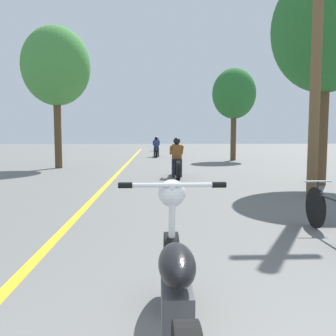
{
  "coord_description": "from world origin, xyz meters",
  "views": [
    {
      "loc": [
        -0.28,
        -1.1,
        1.47
      ],
      "look_at": [
        -0.04,
        5.11,
        0.9
      ],
      "focal_mm": 38.0,
      "sensor_mm": 36.0,
      "label": 1
    }
  ],
  "objects_px": {
    "roadside_tree_right_far": "(234,94)",
    "roadside_tree_left": "(56,67)",
    "motorcycle_rider_far": "(157,145)",
    "bicycle_parked": "(332,213)",
    "motorcycle_rider_mid": "(156,149)",
    "utility_pole": "(317,50)",
    "motorcycle_foreground": "(176,290)",
    "roadside_tree_right_near": "(326,31)",
    "motorcycle_rider_lead": "(177,162)"
  },
  "relations": [
    {
      "from": "utility_pole",
      "to": "motorcycle_rider_lead",
      "type": "distance_m",
      "value": 5.9
    },
    {
      "from": "utility_pole",
      "to": "bicycle_parked",
      "type": "distance_m",
      "value": 4.67
    },
    {
      "from": "motorcycle_rider_mid",
      "to": "motorcycle_rider_lead",
      "type": "bearing_deg",
      "value": -86.8
    },
    {
      "from": "motorcycle_rider_far",
      "to": "roadside_tree_left",
      "type": "bearing_deg",
      "value": -104.86
    },
    {
      "from": "motorcycle_rider_far",
      "to": "bicycle_parked",
      "type": "bearing_deg",
      "value": -85.32
    },
    {
      "from": "motorcycle_rider_lead",
      "to": "motorcycle_rider_far",
      "type": "bearing_deg",
      "value": 91.53
    },
    {
      "from": "roadside_tree_right_far",
      "to": "motorcycle_rider_lead",
      "type": "height_order",
      "value": "roadside_tree_right_far"
    },
    {
      "from": "roadside_tree_right_near",
      "to": "motorcycle_rider_lead",
      "type": "height_order",
      "value": "roadside_tree_right_near"
    },
    {
      "from": "utility_pole",
      "to": "bicycle_parked",
      "type": "xyz_separation_m",
      "value": [
        -1.18,
        -3.31,
        -3.08
      ]
    },
    {
      "from": "motorcycle_rider_lead",
      "to": "bicycle_parked",
      "type": "relative_size",
      "value": 1.25
    },
    {
      "from": "roadside_tree_right_far",
      "to": "roadside_tree_left",
      "type": "bearing_deg",
      "value": -152.8
    },
    {
      "from": "roadside_tree_right_far",
      "to": "roadside_tree_left",
      "type": "height_order",
      "value": "roadside_tree_left"
    },
    {
      "from": "motorcycle_rider_lead",
      "to": "motorcycle_rider_mid",
      "type": "xyz_separation_m",
      "value": [
        -0.66,
        11.71,
        -0.01
      ]
    },
    {
      "from": "roadside_tree_left",
      "to": "motorcycle_rider_far",
      "type": "bearing_deg",
      "value": 75.14
    },
    {
      "from": "roadside_tree_right_near",
      "to": "motorcycle_rider_lead",
      "type": "relative_size",
      "value": 2.92
    },
    {
      "from": "motorcycle_rider_mid",
      "to": "motorcycle_rider_far",
      "type": "relative_size",
      "value": 1.04
    },
    {
      "from": "utility_pole",
      "to": "motorcycle_rider_far",
      "type": "xyz_separation_m",
      "value": [
        -3.51,
        25.09,
        -2.91
      ]
    },
    {
      "from": "utility_pole",
      "to": "roadside_tree_right_far",
      "type": "height_order",
      "value": "utility_pole"
    },
    {
      "from": "utility_pole",
      "to": "bicycle_parked",
      "type": "bearing_deg",
      "value": -109.68
    },
    {
      "from": "motorcycle_rider_lead",
      "to": "motorcycle_rider_mid",
      "type": "bearing_deg",
      "value": 93.2
    },
    {
      "from": "roadside_tree_right_near",
      "to": "roadside_tree_right_far",
      "type": "distance_m",
      "value": 10.47
    },
    {
      "from": "roadside_tree_left",
      "to": "motorcycle_rider_lead",
      "type": "xyz_separation_m",
      "value": [
        5.11,
        -3.72,
        -3.95
      ]
    },
    {
      "from": "motorcycle_foreground",
      "to": "roadside_tree_left",
      "type": "bearing_deg",
      "value": 107.8
    },
    {
      "from": "utility_pole",
      "to": "motorcycle_rider_far",
      "type": "relative_size",
      "value": 3.35
    },
    {
      "from": "utility_pole",
      "to": "motorcycle_rider_far",
      "type": "bearing_deg",
      "value": 97.96
    },
    {
      "from": "motorcycle_rider_lead",
      "to": "motorcycle_rider_mid",
      "type": "distance_m",
      "value": 11.73
    },
    {
      "from": "roadside_tree_right_far",
      "to": "motorcycle_rider_far",
      "type": "bearing_deg",
      "value": 109.38
    },
    {
      "from": "roadside_tree_right_far",
      "to": "motorcycle_rider_far",
      "type": "height_order",
      "value": "roadside_tree_right_far"
    },
    {
      "from": "roadside_tree_right_far",
      "to": "bicycle_parked",
      "type": "bearing_deg",
      "value": -97.51
    },
    {
      "from": "motorcycle_rider_far",
      "to": "motorcycle_foreground",
      "type": "bearing_deg",
      "value": -90.17
    },
    {
      "from": "motorcycle_foreground",
      "to": "bicycle_parked",
      "type": "height_order",
      "value": "motorcycle_foreground"
    },
    {
      "from": "utility_pole",
      "to": "motorcycle_foreground",
      "type": "height_order",
      "value": "utility_pole"
    },
    {
      "from": "utility_pole",
      "to": "roadside_tree_right_far",
      "type": "relative_size",
      "value": 1.25
    },
    {
      "from": "roadside_tree_right_far",
      "to": "motorcycle_foreground",
      "type": "bearing_deg",
      "value": -103.68
    },
    {
      "from": "motorcycle_foreground",
      "to": "motorcycle_rider_lead",
      "type": "xyz_separation_m",
      "value": [
        0.65,
        10.18,
        0.08
      ]
    },
    {
      "from": "roadside_tree_right_near",
      "to": "motorcycle_foreground",
      "type": "relative_size",
      "value": 2.94
    },
    {
      "from": "motorcycle_foreground",
      "to": "motorcycle_rider_mid",
      "type": "distance_m",
      "value": 21.89
    },
    {
      "from": "motorcycle_foreground",
      "to": "motorcycle_rider_far",
      "type": "bearing_deg",
      "value": 89.83
    },
    {
      "from": "motorcycle_foreground",
      "to": "motorcycle_rider_far",
      "type": "xyz_separation_m",
      "value": [
        0.09,
        31.06,
        0.07
      ]
    },
    {
      "from": "utility_pole",
      "to": "roadside_tree_right_far",
      "type": "distance_m",
      "value": 12.58
    },
    {
      "from": "roadside_tree_right_far",
      "to": "motorcycle_rider_lead",
      "type": "bearing_deg",
      "value": -114.85
    },
    {
      "from": "roadside_tree_right_far",
      "to": "bicycle_parked",
      "type": "xyz_separation_m",
      "value": [
        -2.09,
        -15.85,
        -3.5
      ]
    },
    {
      "from": "motorcycle_rider_far",
      "to": "motorcycle_rider_mid",
      "type": "bearing_deg",
      "value": -90.61
    },
    {
      "from": "utility_pole",
      "to": "motorcycle_foreground",
      "type": "relative_size",
      "value": 3.12
    },
    {
      "from": "roadside_tree_right_far",
      "to": "motorcycle_rider_lead",
      "type": "distance_m",
      "value": 9.76
    },
    {
      "from": "roadside_tree_right_near",
      "to": "motorcycle_rider_mid",
      "type": "height_order",
      "value": "roadside_tree_right_near"
    },
    {
      "from": "roadside_tree_right_near",
      "to": "bicycle_parked",
      "type": "distance_m",
      "value": 7.2
    },
    {
      "from": "motorcycle_rider_mid",
      "to": "bicycle_parked",
      "type": "relative_size",
      "value": 1.21
    },
    {
      "from": "motorcycle_foreground",
      "to": "bicycle_parked",
      "type": "bearing_deg",
      "value": 47.72
    },
    {
      "from": "roadside_tree_left",
      "to": "bicycle_parked",
      "type": "xyz_separation_m",
      "value": [
        6.88,
        -11.24,
        -4.13
      ]
    }
  ]
}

